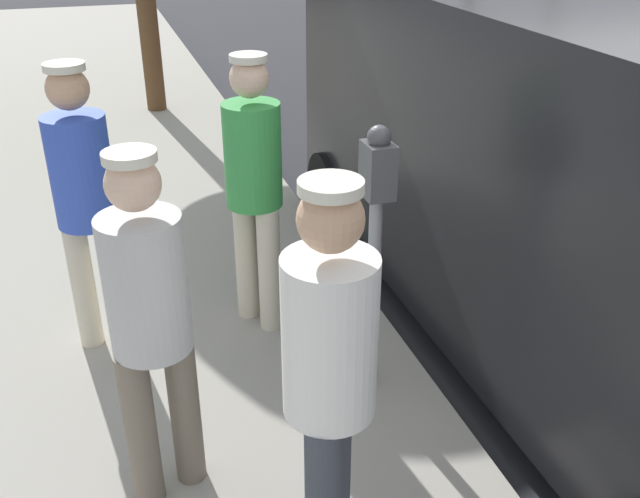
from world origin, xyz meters
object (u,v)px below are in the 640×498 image
at_px(pedestrian_in_gray, 150,316).
at_px(parked_van, 587,170).
at_px(pedestrian_in_green, 254,179).
at_px(pedestrian_in_white, 329,372).
at_px(parking_meter_near, 376,218).
at_px(pedestrian_in_blue, 85,196).

distance_m(pedestrian_in_gray, parked_van, 2.80).
bearing_deg(parked_van, pedestrian_in_green, -14.80).
height_order(pedestrian_in_gray, pedestrian_in_green, pedestrian_in_green).
bearing_deg(pedestrian_in_white, pedestrian_in_green, -94.86).
xyz_separation_m(pedestrian_in_green, pedestrian_in_white, (0.16, 1.92, 0.00)).
xyz_separation_m(parking_meter_near, pedestrian_in_white, (0.61, 1.10, -0.04)).
bearing_deg(pedestrian_in_white, parking_meter_near, -119.21).
height_order(pedestrian_in_green, pedestrian_in_white, pedestrian_in_white).
relative_size(pedestrian_in_gray, pedestrian_in_white, 0.97).
relative_size(pedestrian_in_white, parked_van, 0.33).
xyz_separation_m(pedestrian_in_green, pedestrian_in_blue, (0.96, -0.01, 0.01)).
height_order(pedestrian_in_green, pedestrian_in_blue, pedestrian_in_blue).
bearing_deg(pedestrian_in_gray, parking_meter_near, -158.65).
relative_size(parking_meter_near, pedestrian_in_gray, 0.91).
distance_m(parking_meter_near, pedestrian_in_gray, 1.28).
distance_m(pedestrian_in_white, parked_van, 2.54).
bearing_deg(pedestrian_in_white, parked_van, -146.31).
xyz_separation_m(pedestrian_in_gray, pedestrian_in_green, (-0.74, -1.29, 0.03)).
bearing_deg(parking_meter_near, pedestrian_in_white, 60.79).
xyz_separation_m(parking_meter_near, pedestrian_in_blue, (1.41, -0.83, -0.03)).
distance_m(pedestrian_in_gray, pedestrian_in_blue, 1.32).
xyz_separation_m(pedestrian_in_gray, parked_van, (-2.69, -0.77, 0.05)).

